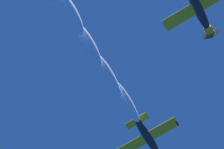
# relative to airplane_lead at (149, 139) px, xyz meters

# --- Properties ---
(airplane_lead) EXTENTS (8.88, 9.80, 3.26)m
(airplane_lead) POSITION_rel_airplane_lead_xyz_m (0.00, 0.00, 0.00)
(airplane_lead) COLOR #232328
(airplane_left_wingman) EXTENTS (8.86, 9.79, 2.93)m
(airplane_left_wingman) POSITION_rel_airplane_lead_xyz_m (13.50, 14.39, -0.13)
(airplane_left_wingman) COLOR #232328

